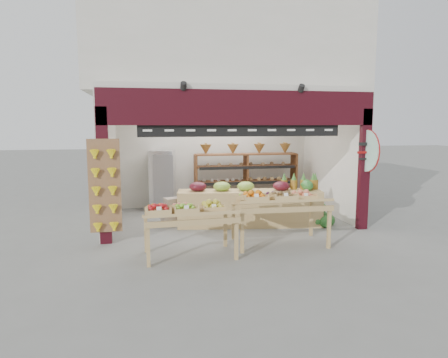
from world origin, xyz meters
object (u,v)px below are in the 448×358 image
refrigerator (163,180)px  watermelon_pile (319,218)px  back_shelving (246,169)px  cardboard_stack (180,213)px  mid_counter (249,206)px  display_table_right (276,199)px  display_table_left (183,212)px

refrigerator → watermelon_pile: (3.45, -2.41, -0.64)m
back_shelving → cardboard_stack: size_ratio=2.83×
refrigerator → mid_counter: bearing=-36.5°
cardboard_stack → watermelon_pile: 3.24m
cardboard_stack → display_table_right: bearing=-50.3°
cardboard_stack → display_table_left: display_table_left is taller
mid_counter → back_shelving: bearing=77.8°
refrigerator → cardboard_stack: (0.33, -1.53, -0.59)m
refrigerator → display_table_right: bearing=-48.6°
watermelon_pile → cardboard_stack: bearing=164.3°
cardboard_stack → watermelon_pile: (3.12, -0.88, -0.05)m
refrigerator → cardboard_stack: 1.67m
back_shelving → display_table_left: (-2.12, -3.79, -0.28)m
display_table_right → display_table_left: bearing=-167.8°
display_table_right → watermelon_pile: bearing=38.1°
refrigerator → display_table_right: refrigerator is taller
cardboard_stack → mid_counter: mid_counter is taller
display_table_left → watermelon_pile: (3.28, 1.53, -0.62)m
display_table_left → display_table_right: bearing=12.2°
display_table_right → watermelon_pile: display_table_right is taller
watermelon_pile → refrigerator: bearing=145.0°
refrigerator → mid_counter: refrigerator is taller
refrigerator → display_table_left: (0.17, -3.94, -0.02)m
back_shelving → display_table_right: size_ratio=1.58×
refrigerator → display_table_right: (2.00, -3.55, 0.06)m
display_table_left → back_shelving: bearing=60.8°
refrigerator → back_shelving: bearing=8.2°
cardboard_stack → watermelon_pile: bearing=-15.7°
back_shelving → display_table_right: (-0.29, -3.40, -0.20)m
display_table_right → watermelon_pile: 1.97m
back_shelving → display_table_right: back_shelving is taller
display_table_left → display_table_right: 1.88m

